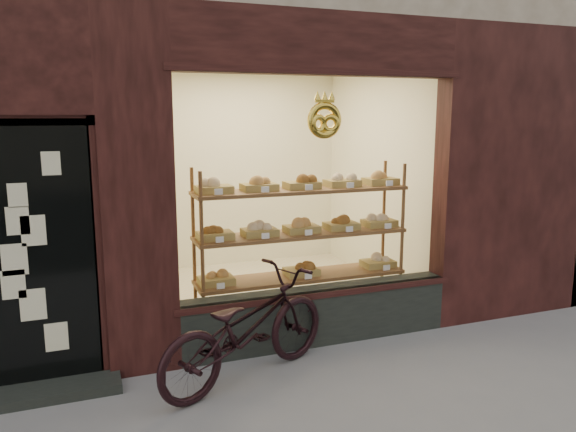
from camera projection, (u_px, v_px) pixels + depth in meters
name	position (u px, v px, depth m)	size (l,w,h in m)	color
display_shelf	(302.00, 244.00, 5.74)	(2.20, 0.45, 1.70)	brown
bicycle	(247.00, 328.00, 4.65)	(0.61, 1.75, 0.92)	black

